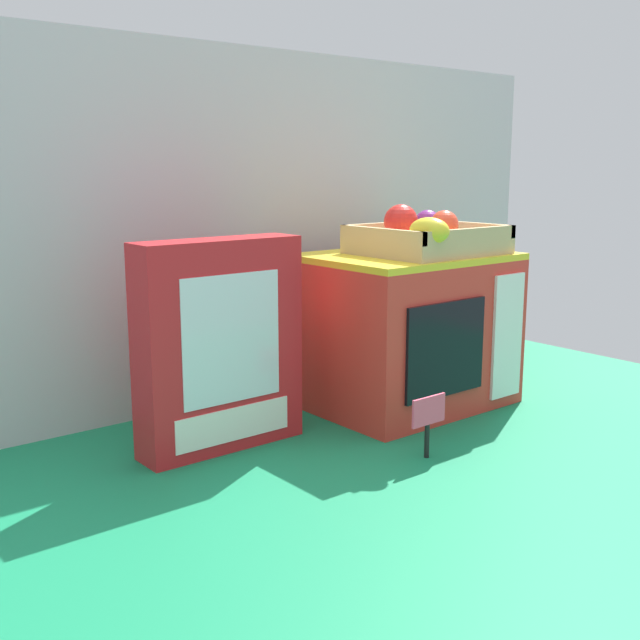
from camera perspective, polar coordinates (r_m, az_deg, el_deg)
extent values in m
plane|color=#147A4C|center=(1.39, -0.47, -7.55)|extent=(1.70, 1.70, 0.00)
cube|color=#B7BABF|center=(1.51, -5.92, 6.85)|extent=(1.61, 0.03, 0.67)
cube|color=red|center=(1.48, 6.27, -0.91)|extent=(0.37, 0.28, 0.28)
cube|color=yellow|center=(1.46, 6.39, 4.67)|extent=(0.37, 0.28, 0.01)
cube|color=black|center=(1.35, 9.29, -2.15)|extent=(0.19, 0.01, 0.17)
cube|color=white|center=(1.48, 13.66, -1.16)|extent=(0.08, 0.01, 0.23)
cube|color=tan|center=(1.46, 7.93, 5.45)|extent=(0.25, 0.21, 0.03)
cube|color=tan|center=(1.39, 10.95, 6.17)|extent=(0.25, 0.01, 0.02)
cube|color=tan|center=(1.53, 5.22, 6.76)|extent=(0.25, 0.01, 0.02)
cube|color=tan|center=(1.37, 4.56, 6.27)|extent=(0.01, 0.21, 0.02)
cube|color=tan|center=(1.55, 10.98, 6.66)|extent=(0.01, 0.21, 0.02)
sphere|color=red|center=(1.44, 5.99, 7.26)|extent=(0.06, 0.06, 0.06)
sphere|color=#72287F|center=(1.50, 7.94, 7.11)|extent=(0.05, 0.05, 0.05)
sphere|color=#E04228|center=(1.44, 9.16, 6.97)|extent=(0.05, 0.05, 0.05)
ellipsoid|color=yellow|center=(1.34, 8.08, 6.54)|extent=(0.06, 0.08, 0.05)
cube|color=red|center=(1.24, -7.48, -1.84)|extent=(0.28, 0.07, 0.34)
cube|color=silver|center=(1.21, -6.54, -1.39)|extent=(0.18, 0.00, 0.20)
cube|color=white|center=(1.25, -6.40, -7.65)|extent=(0.21, 0.00, 0.05)
cylinder|color=black|center=(1.24, 7.90, -8.82)|extent=(0.01, 0.01, 0.06)
cube|color=#F44C6B|center=(1.22, 8.03, -6.64)|extent=(0.07, 0.00, 0.05)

